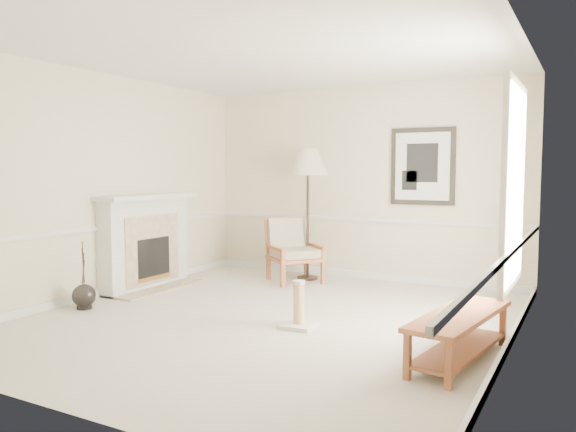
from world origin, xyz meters
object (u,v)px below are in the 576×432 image
at_px(armchair, 293,247).
at_px(scratching_post, 299,313).
at_px(floor_vase, 84,296).
at_px(bench, 460,329).
at_px(floor_lamp, 308,166).

xyz_separation_m(armchair, scratching_post, (1.25, -2.18, -0.35)).
xyz_separation_m(floor_vase, bench, (4.30, 0.27, 0.13)).
bearing_deg(scratching_post, floor_lamp, 114.67).
relative_size(floor_vase, floor_lamp, 0.42).
bearing_deg(floor_vase, scratching_post, 11.43).
bearing_deg(bench, floor_vase, -176.44).
relative_size(floor_vase, scratching_post, 1.64).
height_order(floor_vase, bench, floor_vase).
bearing_deg(scratching_post, floor_vase, -168.57).
xyz_separation_m(floor_vase, scratching_post, (2.60, 0.53, 0.01)).
distance_m(floor_vase, floor_lamp, 3.64).
bearing_deg(bench, armchair, 140.33).
bearing_deg(armchair, floor_lamp, 6.00).
xyz_separation_m(floor_lamp, bench, (2.80, -2.66, -1.43)).
bearing_deg(floor_vase, armchair, 63.42).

